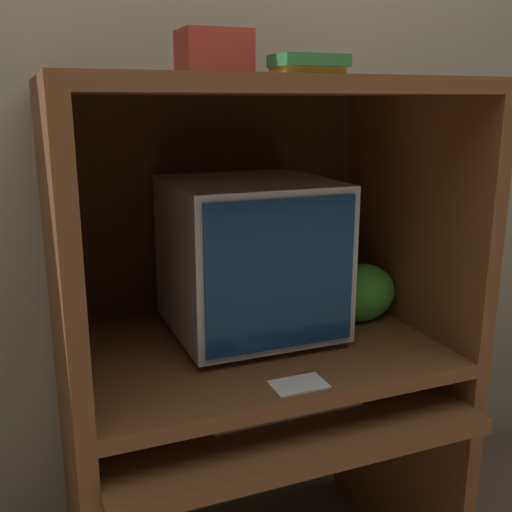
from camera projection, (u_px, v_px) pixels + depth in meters
name	position (u px, v px, depth m)	size (l,w,h in m)	color
wall_back	(206.00, 123.00, 1.78)	(6.00, 0.06, 2.60)	gray
desk_base	(261.00, 465.00, 1.61)	(0.98, 0.72, 0.64)	brown
desk_monitor_shelf	(255.00, 352.00, 1.58)	(0.98, 0.66, 0.11)	brown
hutch_upper	(249.00, 174.00, 1.49)	(0.98, 0.66, 0.66)	brown
crt_monitor	(250.00, 256.00, 1.58)	(0.41, 0.42, 0.42)	#B2B2B7
keyboard	(280.00, 401.00, 1.47)	(0.39, 0.15, 0.03)	beige
mouse	(367.00, 382.00, 1.56)	(0.08, 0.05, 0.03)	#28282B
snack_bag	(361.00, 293.00, 1.71)	(0.20, 0.15, 0.17)	green
book_stack	(308.00, 66.00, 1.36)	(0.16, 0.12, 0.05)	gold
paper_card	(297.00, 385.00, 1.33)	(0.12, 0.08, 0.00)	white
storage_box	(214.00, 55.00, 1.41)	(0.16, 0.14, 0.11)	maroon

